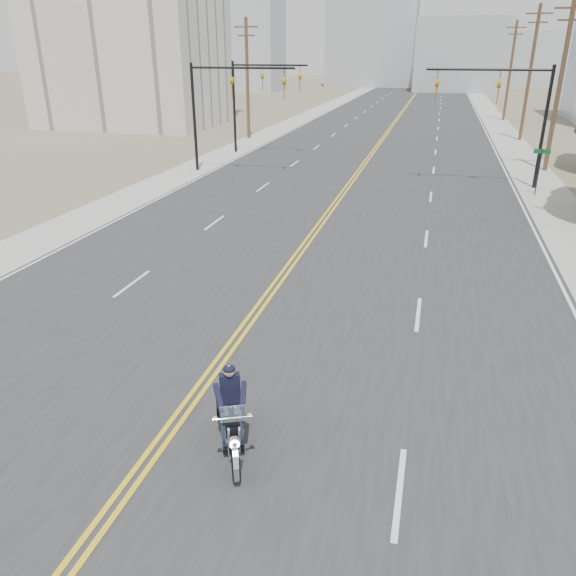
# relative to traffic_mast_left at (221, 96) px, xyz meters

# --- Properties ---
(road) EXTENTS (20.00, 200.00, 0.01)m
(road) POSITION_rel_traffic_mast_left_xyz_m (8.98, 38.00, -4.93)
(road) COLOR #303033
(road) RESTS_ON ground
(sidewalk_left) EXTENTS (3.00, 200.00, 0.01)m
(sidewalk_left) POSITION_rel_traffic_mast_left_xyz_m (-2.52, 38.00, -4.93)
(sidewalk_left) COLOR #A5A5A0
(sidewalk_left) RESTS_ON ground
(sidewalk_right) EXTENTS (3.00, 200.00, 0.01)m
(sidewalk_right) POSITION_rel_traffic_mast_left_xyz_m (20.48, 38.00, -4.93)
(sidewalk_right) COLOR #A5A5A0
(sidewalk_right) RESTS_ON ground
(traffic_mast_left) EXTENTS (7.10, 0.26, 7.00)m
(traffic_mast_left) POSITION_rel_traffic_mast_left_xyz_m (0.00, 0.00, 0.00)
(traffic_mast_left) COLOR black
(traffic_mast_left) RESTS_ON ground
(traffic_mast_right) EXTENTS (7.10, 0.26, 7.00)m
(traffic_mast_right) POSITION_rel_traffic_mast_left_xyz_m (17.95, 0.00, 0.00)
(traffic_mast_right) COLOR black
(traffic_mast_right) RESTS_ON ground
(traffic_mast_far) EXTENTS (6.10, 0.26, 7.00)m
(traffic_mast_far) POSITION_rel_traffic_mast_left_xyz_m (-0.33, 8.00, -0.06)
(traffic_mast_far) COLOR black
(traffic_mast_far) RESTS_ON ground
(street_sign) EXTENTS (0.90, 0.06, 2.62)m
(street_sign) POSITION_rel_traffic_mast_left_xyz_m (19.78, -2.00, -3.13)
(street_sign) COLOR black
(street_sign) RESTS_ON ground
(utility_pole_c) EXTENTS (2.20, 0.30, 11.00)m
(utility_pole_c) POSITION_rel_traffic_mast_left_xyz_m (21.48, 6.00, 0.79)
(utility_pole_c) COLOR brown
(utility_pole_c) RESTS_ON ground
(utility_pole_d) EXTENTS (2.20, 0.30, 11.50)m
(utility_pole_d) POSITION_rel_traffic_mast_left_xyz_m (21.48, 21.00, 1.05)
(utility_pole_d) COLOR brown
(utility_pole_d) RESTS_ON ground
(utility_pole_e) EXTENTS (2.20, 0.30, 11.00)m
(utility_pole_e) POSITION_rel_traffic_mast_left_xyz_m (21.48, 38.00, 0.79)
(utility_pole_e) COLOR brown
(utility_pole_e) RESTS_ON ground
(utility_pole_left) EXTENTS (2.20, 0.30, 10.50)m
(utility_pole_left) POSITION_rel_traffic_mast_left_xyz_m (-3.52, 16.00, 0.54)
(utility_pole_left) COLOR brown
(utility_pole_left) RESTS_ON ground
(haze_bldg_a) EXTENTS (14.00, 12.00, 22.00)m
(haze_bldg_a) POSITION_rel_traffic_mast_left_xyz_m (-26.02, 83.00, 6.06)
(haze_bldg_a) COLOR #B7BCC6
(haze_bldg_a) RESTS_ON ground
(haze_bldg_b) EXTENTS (18.00, 14.00, 14.00)m
(haze_bldg_b) POSITION_rel_traffic_mast_left_xyz_m (16.98, 93.00, 2.06)
(haze_bldg_b) COLOR #ADB2B7
(haze_bldg_b) RESTS_ON ground
(haze_bldg_d) EXTENTS (20.00, 15.00, 26.00)m
(haze_bldg_d) POSITION_rel_traffic_mast_left_xyz_m (-3.02, 108.00, 8.06)
(haze_bldg_d) COLOR #ADB2B7
(haze_bldg_d) RESTS_ON ground
(haze_bldg_e) EXTENTS (14.00, 14.00, 12.00)m
(haze_bldg_e) POSITION_rel_traffic_mast_left_xyz_m (33.98, 118.00, 1.06)
(haze_bldg_e) COLOR #B7BCC6
(haze_bldg_e) RESTS_ON ground
(haze_bldg_f) EXTENTS (12.00, 12.00, 16.00)m
(haze_bldg_f) POSITION_rel_traffic_mast_left_xyz_m (-41.02, 98.00, 3.06)
(haze_bldg_f) COLOR #ADB2B7
(haze_bldg_f) RESTS_ON ground
(motorcyclist) EXTENTS (1.84, 2.54, 1.83)m
(motorcyclist) POSITION_rel_traffic_mast_left_xyz_m (10.52, -27.59, -4.02)
(motorcyclist) COLOR black
(motorcyclist) RESTS_ON ground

